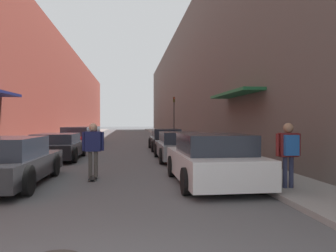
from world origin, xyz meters
name	(u,v)px	position (x,y,z in m)	size (l,w,h in m)	color
ground	(124,141)	(0.00, 26.25, 0.00)	(144.39, 144.39, 0.00)	#515154
curb_strip_left	(81,137)	(-4.58, 32.82, 0.06)	(1.80, 65.63, 0.12)	gray
curb_strip_right	(167,136)	(4.58, 32.82, 0.06)	(1.80, 65.63, 0.12)	gray
building_row_left	(52,92)	(-7.48, 32.81, 4.70)	(4.90, 65.63, 9.40)	brown
building_row_right	(194,84)	(7.48, 32.81, 5.73)	(4.90, 65.63, 11.45)	#564C47
parked_car_left_0	(7,162)	(-2.70, 6.65, 0.62)	(1.99, 4.42, 1.28)	#232326
parked_car_left_1	(57,147)	(-2.68, 12.55, 0.57)	(2.07, 4.24, 1.16)	black
parked_car_left_2	(76,138)	(-2.74, 18.21, 0.64)	(1.85, 4.18, 1.35)	maroon
parked_car_left_3	(88,135)	(-2.68, 23.49, 0.63)	(1.98, 4.58, 1.30)	maroon
parked_car_right_0	(213,160)	(2.72, 6.23, 0.65)	(2.07, 4.14, 1.36)	silver
parked_car_right_1	(179,146)	(2.64, 11.68, 0.60)	(1.93, 4.19, 1.24)	gray
parked_car_right_2	(166,140)	(2.62, 16.78, 0.60)	(1.86, 4.30, 1.25)	black
skateboarder	(93,145)	(-0.56, 7.31, 1.01)	(0.63, 0.78, 1.64)	black
traffic_light	(174,113)	(4.42, 26.39, 2.41)	(0.16, 0.22, 3.73)	#2D2D2D
pedestrian	(289,147)	(4.23, 4.95, 1.08)	(0.62, 0.34, 1.54)	#2D3351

